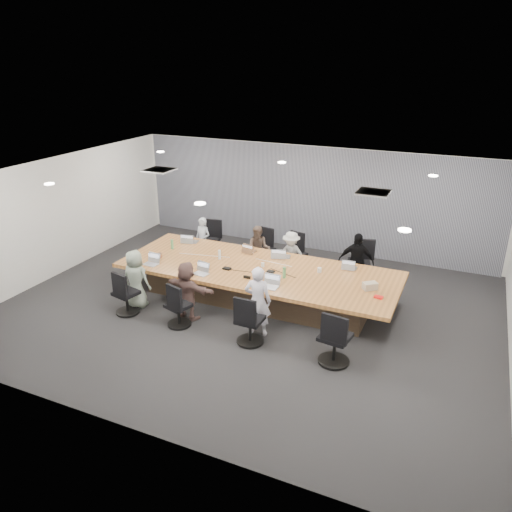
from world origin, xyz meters
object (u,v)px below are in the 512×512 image
at_px(person_2, 291,255).
at_px(laptop_5, 201,274).
at_px(chair_4, 126,296).
at_px(person_0, 203,240).
at_px(person_4, 136,279).
at_px(bottle_green_right, 284,273).
at_px(person_6, 258,301).
at_px(laptop_6, 269,287).
at_px(stapler, 247,277).
at_px(laptop_3, 350,268).
at_px(laptop_2, 283,256).
at_px(chair_7, 335,341).
at_px(chair_0, 210,243).
at_px(bottle_clear, 220,255).
at_px(chair_2, 296,258).
at_px(bottle_green_left, 172,244).
at_px(chair_3, 359,266).
at_px(mug_brown, 160,255).
at_px(chair_6, 250,323).
at_px(person_1, 259,249).
at_px(conference_table, 258,282).
at_px(canvas_bag, 370,286).
at_px(chair_1, 264,253).
at_px(laptop_1, 249,251).
at_px(laptop_0, 191,241).
at_px(person_3, 356,262).
at_px(person_5, 187,290).
at_px(chair_5, 178,309).
at_px(snack_packet, 379,297).
at_px(laptop_4, 151,264).

relative_size(person_2, laptop_5, 3.82).
distance_m(chair_4, person_0, 3.06).
distance_m(person_4, bottle_green_right, 3.11).
bearing_deg(laptop_5, person_6, -11.19).
relative_size(laptop_6, stapler, 2.29).
bearing_deg(person_4, laptop_3, -153.91).
xyz_separation_m(laptop_2, laptop_3, (1.55, 0.00, 0.00)).
height_order(chair_7, person_4, person_4).
height_order(chair_0, bottle_clear, bottle_clear).
bearing_deg(chair_2, bottle_green_left, 43.57).
relative_size(chair_3, mug_brown, 7.88).
relative_size(chair_6, stapler, 5.38).
bearing_deg(chair_6, person_1, 111.72).
bearing_deg(chair_0, person_0, 82.75).
height_order(conference_table, chair_7, chair_7).
bearing_deg(laptop_5, canvas_bag, 20.52).
height_order(conference_table, chair_1, chair_1).
distance_m(person_6, canvas_bag, 2.23).
bearing_deg(laptop_1, chair_7, 150.71).
bearing_deg(stapler, person_1, 104.01).
relative_size(person_0, person_2, 1.03).
xyz_separation_m(laptop_1, laptop_6, (1.17, -1.60, 0.00)).
distance_m(laptop_0, person_2, 2.46).
relative_size(person_3, mug_brown, 12.40).
bearing_deg(person_4, chair_4, 87.88).
bearing_deg(chair_6, person_5, 167.90).
relative_size(conference_table, chair_5, 8.20).
height_order(chair_4, bottle_green_left, bottle_green_left).
distance_m(chair_0, bottle_green_right, 3.48).
xyz_separation_m(laptop_3, bottle_green_right, (-1.11, -1.05, 0.11)).
distance_m(person_3, bottle_green_left, 4.27).
distance_m(laptop_2, person_5, 2.47).
distance_m(person_0, bottle_clear, 1.71).
distance_m(laptop_5, snack_packet, 3.62).
distance_m(chair_4, bottle_green_right, 3.28).
relative_size(person_5, snack_packet, 7.63).
bearing_deg(chair_0, laptop_6, 130.29).
bearing_deg(laptop_6, person_3, 61.23).
bearing_deg(person_0, conference_table, -24.95).
xyz_separation_m(person_2, mug_brown, (-2.52, -1.71, 0.21)).
relative_size(conference_table, chair_2, 7.90).
xyz_separation_m(chair_2, snack_packet, (2.39, -2.08, 0.38)).
distance_m(laptop_6, bottle_green_right, 0.57).
bearing_deg(bottle_clear, snack_packet, -7.67).
height_order(person_6, snack_packet, person_6).
bearing_deg(person_2, person_6, -78.38).
xyz_separation_m(chair_4, laptop_4, (0.00, 0.90, 0.37)).
bearing_deg(person_0, chair_5, -61.36).
bearing_deg(person_1, chair_0, 154.35).
bearing_deg(person_3, person_4, -154.22).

